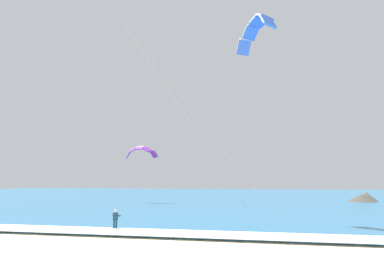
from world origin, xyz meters
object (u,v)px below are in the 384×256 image
at_px(kitesurfer, 115,219).
at_px(kite_distant, 140,151).
at_px(kite_primary, 256,29).
at_px(surfboard, 115,231).

xyz_separation_m(kitesurfer, kite_distant, (-8.88, 29.13, 8.07)).
bearing_deg(kite_distant, kite_primary, -50.02).
height_order(kitesurfer, kite_distant, kite_distant).
xyz_separation_m(surfboard, kite_distant, (-8.88, 29.15, 8.99)).
distance_m(kitesurfer, kite_primary, 21.29).
bearing_deg(kite_primary, kite_distant, 129.98).
bearing_deg(surfboard, kitesurfer, 88.22).
relative_size(kitesurfer, kite_primary, 0.09).
relative_size(surfboard, kite_primary, 0.08).
distance_m(surfboard, kite_primary, 22.04).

